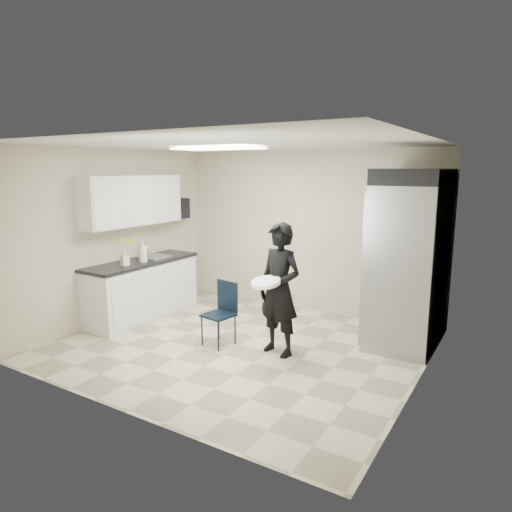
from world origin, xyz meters
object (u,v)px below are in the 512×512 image
Objects in this scene: lower_counter at (143,290)px; commercial_fridge at (409,265)px; folding_chair at (218,315)px; man_tuxedo at (279,290)px.

commercial_fridge reaches higher than lower_counter.
commercial_fridge is (3.78, 1.07, 0.62)m from lower_counter.
commercial_fridge is 2.57× the size of folding_chair.
lower_counter is at bearing -171.40° from man_tuxedo.
commercial_fridge is 2.59m from folding_chair.
man_tuxedo is (2.52, -0.16, 0.40)m from lower_counter.
folding_chair is (1.70, -0.34, -0.02)m from lower_counter.
folding_chair is at bearing -11.17° from lower_counter.
man_tuxedo reaches higher than folding_chair.
man_tuxedo is (0.81, 0.17, 0.42)m from folding_chair.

